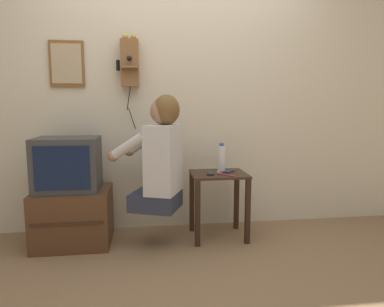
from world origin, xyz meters
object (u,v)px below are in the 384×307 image
(cell_phone_spare, at_px, (229,171))
(water_bottle, at_px, (221,158))
(wall_phone_antique, at_px, (130,63))
(person, at_px, (161,156))
(television, at_px, (68,164))
(framed_picture, at_px, (67,64))
(cell_phone_held, at_px, (210,174))
(toothbrush, at_px, (224,174))

(cell_phone_spare, xyz_separation_m, water_bottle, (-0.05, 0.07, 0.11))
(wall_phone_antique, bearing_deg, cell_phone_spare, -17.58)
(person, distance_m, wall_phone_antique, 0.91)
(person, relative_size, television, 1.85)
(wall_phone_antique, xyz_separation_m, framed_picture, (-0.54, 0.04, -0.01))
(wall_phone_antique, distance_m, water_bottle, 1.16)
(cell_phone_held, bearing_deg, television, -173.74)
(framed_picture, xyz_separation_m, toothbrush, (1.31, -0.43, -0.93))
(cell_phone_held, distance_m, toothbrush, 0.12)
(water_bottle, bearing_deg, cell_phone_held, -131.40)
(television, bearing_deg, toothbrush, -5.00)
(toothbrush, bearing_deg, water_bottle, 43.66)
(wall_phone_antique, relative_size, water_bottle, 3.36)
(cell_phone_held, relative_size, cell_phone_spare, 1.00)
(cell_phone_spare, xyz_separation_m, toothbrush, (-0.07, -0.12, 0.00))
(television, distance_m, cell_phone_held, 1.17)
(cell_phone_held, relative_size, water_bottle, 0.54)
(person, relative_size, framed_picture, 2.34)
(toothbrush, bearing_deg, television, 133.58)
(person, bearing_deg, framed_picture, 81.25)
(television, height_order, framed_picture, framed_picture)
(wall_phone_antique, distance_m, cell_phone_held, 1.20)
(framed_picture, distance_m, water_bottle, 1.58)
(framed_picture, height_order, water_bottle, framed_picture)
(person, height_order, cell_phone_spare, person)
(person, height_order, wall_phone_antique, wall_phone_antique)
(wall_phone_antique, xyz_separation_m, water_bottle, (0.79, -0.19, -0.83))
(cell_phone_held, height_order, cell_phone_spare, same)
(television, bearing_deg, cell_phone_held, -2.97)
(person, distance_m, framed_picture, 1.18)
(person, height_order, framed_picture, framed_picture)
(wall_phone_antique, distance_m, toothbrush, 1.28)
(framed_picture, distance_m, cell_phone_spare, 1.69)
(framed_picture, relative_size, cell_phone_held, 2.98)
(wall_phone_antique, relative_size, cell_phone_spare, 6.21)
(television, bearing_deg, wall_phone_antique, 28.75)
(person, height_order, cell_phone_held, person)
(wall_phone_antique, height_order, cell_phone_spare, wall_phone_antique)
(water_bottle, bearing_deg, wall_phone_antique, 166.12)
(cell_phone_spare, height_order, toothbrush, toothbrush)
(wall_phone_antique, height_order, cell_phone_held, wall_phone_antique)
(wall_phone_antique, xyz_separation_m, toothbrush, (0.77, -0.39, -0.94))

